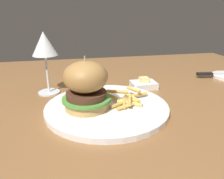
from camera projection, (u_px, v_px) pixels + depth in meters
name	position (u px, v px, depth m)	size (l,w,h in m)	color
dining_table	(105.00, 108.00, 0.76)	(1.49, 0.93, 0.74)	brown
main_plate	(107.00, 107.00, 0.57)	(0.32, 0.32, 0.01)	white
burger_sandwich	(86.00, 85.00, 0.53)	(0.12, 0.12, 0.13)	tan
fries_pile	(127.00, 99.00, 0.58)	(0.12, 0.11, 0.03)	#EABC5B
wine_glass	(44.00, 46.00, 0.63)	(0.07, 0.07, 0.19)	silver
table_knife	(216.00, 74.00, 0.83)	(0.19, 0.04, 0.01)	silver
butter_dish	(144.00, 84.00, 0.73)	(0.08, 0.06, 0.04)	white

